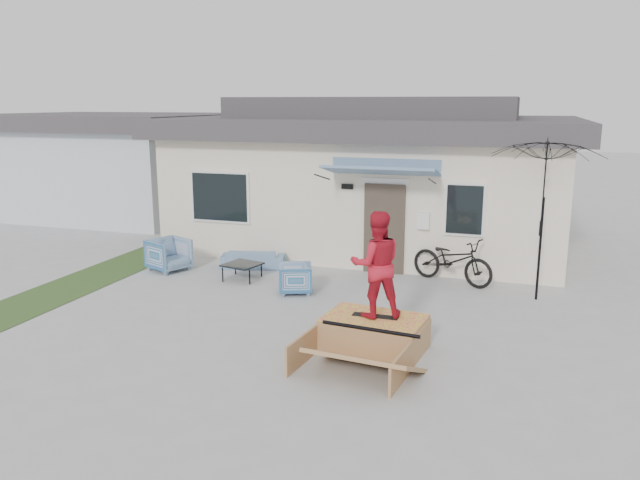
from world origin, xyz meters
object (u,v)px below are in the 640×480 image
(coffee_table, at_px, (242,271))
(skater, at_px, (376,263))
(bicycle, at_px, (453,255))
(patio_umbrella, at_px, (542,215))
(skateboard, at_px, (375,315))
(loveseat, at_px, (253,255))
(armchair_right, at_px, (295,277))
(skate_ramp, at_px, (374,333))
(armchair_left, at_px, (169,253))

(coffee_table, relative_size, skater, 0.43)
(bicycle, height_order, patio_umbrella, patio_umbrella)
(skateboard, bearing_deg, coffee_table, 141.79)
(loveseat, distance_m, armchair_right, 2.33)
(patio_umbrella, bearing_deg, skate_ramp, -125.72)
(armchair_right, distance_m, bicycle, 3.55)
(armchair_left, height_order, skate_ramp, armchair_left)
(bicycle, xyz_separation_m, skateboard, (-0.77, -4.18, -0.08))
(armchair_left, xyz_separation_m, skate_ramp, (5.73, -3.20, -0.16))
(loveseat, height_order, skater, skater)
(armchair_left, relative_size, patio_umbrella, 0.35)
(coffee_table, bearing_deg, armchair_left, 175.49)
(armchair_right, height_order, patio_umbrella, patio_umbrella)
(bicycle, distance_m, patio_umbrella, 2.21)
(coffee_table, relative_size, skateboard, 0.98)
(skate_ramp, bearing_deg, armchair_left, 157.31)
(coffee_table, relative_size, patio_umbrella, 0.30)
(armchair_left, bearing_deg, skater, -95.97)
(loveseat, distance_m, armchair_left, 1.99)
(armchair_right, distance_m, skate_ramp, 3.34)
(coffee_table, distance_m, skateboard, 4.82)
(armchair_right, bearing_deg, bicycle, 99.42)
(loveseat, xyz_separation_m, skater, (3.96, -4.01, 1.14))
(loveseat, distance_m, skater, 5.75)
(coffee_table, distance_m, bicycle, 4.71)
(patio_umbrella, xyz_separation_m, skateboard, (-2.55, -3.50, -1.20))
(patio_umbrella, bearing_deg, armchair_right, -167.13)
(patio_umbrella, xyz_separation_m, skate_ramp, (-2.55, -3.55, -1.49))
(skateboard, xyz_separation_m, skater, (0.00, -0.00, 0.88))
(loveseat, height_order, skate_ramp, loveseat)
(armchair_left, bearing_deg, skateboard, -95.97)
(armchair_left, relative_size, skater, 0.49)
(armchair_left, bearing_deg, bicycle, -58.19)
(skater, bearing_deg, loveseat, -68.72)
(armchair_right, bearing_deg, loveseat, -154.98)
(patio_umbrella, bearing_deg, skateboard, -126.06)
(skateboard, bearing_deg, loveseat, 134.83)
(patio_umbrella, height_order, skate_ramp, patio_umbrella)
(armchair_right, bearing_deg, patio_umbrella, 81.88)
(skate_ramp, height_order, skater, skater)
(armchair_left, xyz_separation_m, patio_umbrella, (8.29, 0.35, 1.33))
(armchair_right, height_order, skate_ramp, armchair_right)
(loveseat, xyz_separation_m, skate_ramp, (3.95, -4.07, -0.03))
(loveseat, bearing_deg, skateboard, 119.10)
(loveseat, xyz_separation_m, armchair_left, (-1.79, -0.87, 0.13))
(loveseat, bearing_deg, skater, 119.10)
(patio_umbrella, height_order, skateboard, patio_umbrella)
(loveseat, distance_m, skateboard, 5.64)
(loveseat, xyz_separation_m, armchair_right, (1.68, -1.62, 0.05))
(skate_ramp, relative_size, skater, 1.22)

